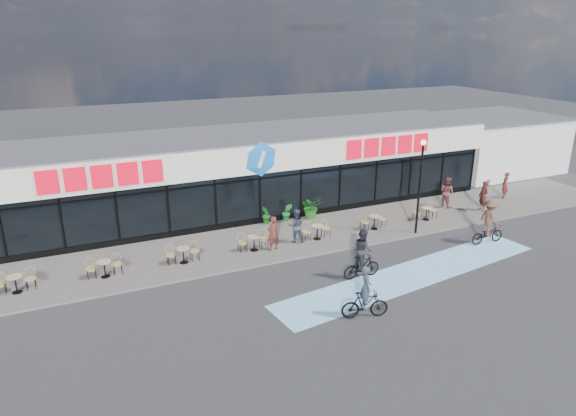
{
  "coord_description": "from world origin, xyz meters",
  "views": [
    {
      "loc": [
        -9.47,
        -17.94,
        10.34
      ],
      "look_at": [
        0.12,
        3.5,
        2.08
      ],
      "focal_mm": 32.0,
      "sensor_mm": 36.0,
      "label": 1
    }
  ],
  "objects": [
    {
      "name": "neighbour_building",
      "position": [
        20.5,
        11.0,
        2.06
      ],
      "size": [
        9.2,
        7.2,
        4.11
      ],
      "color": "silver",
      "rests_on": "ground"
    },
    {
      "name": "pedestrian_c",
      "position": [
        15.74,
        4.8,
        0.95
      ],
      "size": [
        0.73,
        0.72,
        1.69
      ],
      "primitive_type": "imported",
      "rotation": [
        0.0,
        0.0,
        3.89
      ],
      "color": "#4F1D1C",
      "rests_on": "sidewalk"
    },
    {
      "name": "pedestrian_b",
      "position": [
        11.25,
        4.99,
        1.04
      ],
      "size": [
        0.87,
        1.03,
        1.87
      ],
      "primitive_type": "imported",
      "rotation": [
        0.0,
        0.0,
        1.76
      ],
      "color": "brown",
      "rests_on": "sidewalk"
    },
    {
      "name": "cyclist_a",
      "position": [
        1.71,
        -0.81,
        0.99
      ],
      "size": [
        1.77,
        0.9,
        2.28
      ],
      "color": "black",
      "rests_on": "ground"
    },
    {
      "name": "patron_right",
      "position": [
        0.68,
        3.77,
        0.97
      ],
      "size": [
        1.04,
        0.94,
        1.75
      ],
      "primitive_type": "imported",
      "rotation": [
        0.0,
        0.0,
        2.74
      ],
      "color": "#2D3647",
      "rests_on": "sidewalk"
    },
    {
      "name": "bike_lane",
      "position": [
        4.0,
        -1.5,
        0.01
      ],
      "size": [
        14.17,
        4.13,
        0.01
      ],
      "primitive_type": "cube",
      "rotation": [
        0.0,
        0.0,
        0.14
      ],
      "color": "#7CBBEA",
      "rests_on": "ground"
    },
    {
      "name": "cyclist_b",
      "position": [
        9.55,
        -0.13,
        0.99
      ],
      "size": [
        1.9,
        1.22,
        2.31
      ],
      "color": "black",
      "rests_on": "ground"
    },
    {
      "name": "bistro_set_1",
      "position": [
        -8.53,
        3.74,
        0.56
      ],
      "size": [
        1.54,
        0.62,
        0.9
      ],
      "color": "tan",
      "rests_on": "sidewalk"
    },
    {
      "name": "bistro_set_4",
      "position": [
        1.83,
        3.74,
        0.56
      ],
      "size": [
        1.54,
        0.62,
        0.9
      ],
      "color": "tan",
      "rests_on": "sidewalk"
    },
    {
      "name": "bistro_set_0",
      "position": [
        -11.98,
        3.74,
        0.56
      ],
      "size": [
        1.54,
        0.62,
        0.9
      ],
      "color": "tan",
      "rests_on": "sidewalk"
    },
    {
      "name": "building",
      "position": [
        -0.0,
        9.93,
        2.34
      ],
      "size": [
        30.6,
        6.57,
        4.75
      ],
      "color": "black",
      "rests_on": "ground"
    },
    {
      "name": "bistro_set_6",
      "position": [
        8.73,
        3.74,
        0.56
      ],
      "size": [
        1.54,
        0.62,
        0.9
      ],
      "color": "tan",
      "rests_on": "sidewalk"
    },
    {
      "name": "ground",
      "position": [
        0.0,
        0.0,
        0.0
      ],
      "size": [
        120.0,
        120.0,
        0.0
      ],
      "primitive_type": "plane",
      "color": "#28282B",
      "rests_on": "ground"
    },
    {
      "name": "potted_plant_left",
      "position": [
        0.25,
        6.71,
        0.63
      ],
      "size": [
        0.63,
        0.7,
        1.06
      ],
      "primitive_type": "imported",
      "rotation": [
        0.0,
        0.0,
        4.38
      ],
      "color": "#17531A",
      "rests_on": "sidewalk"
    },
    {
      "name": "patron_left",
      "position": [
        -0.76,
        3.33,
        0.97
      ],
      "size": [
        0.72,
        0.56,
        1.74
      ],
      "primitive_type": "imported",
      "rotation": [
        0.0,
        0.0,
        3.39
      ],
      "color": "#4F201C",
      "rests_on": "sidewalk"
    },
    {
      "name": "sidewalk",
      "position": [
        0.0,
        4.5,
        0.05
      ],
      "size": [
        44.0,
        5.0,
        0.1
      ],
      "primitive_type": "cube",
      "color": "#615B56",
      "rests_on": "ground"
    },
    {
      "name": "bistro_set_3",
      "position": [
        -1.63,
        3.74,
        0.56
      ],
      "size": [
        1.54,
        0.62,
        0.9
      ],
      "color": "tan",
      "rests_on": "sidewalk"
    },
    {
      "name": "bistro_set_5",
      "position": [
        5.28,
        3.74,
        0.56
      ],
      "size": [
        1.54,
        0.62,
        0.9
      ],
      "color": "tan",
      "rests_on": "sidewalk"
    },
    {
      "name": "potted_plant_right",
      "position": [
        1.48,
        6.65,
        0.62
      ],
      "size": [
        0.7,
        0.64,
        1.05
      ],
      "primitive_type": "imported",
      "rotation": [
        0.0,
        0.0,
        5.93
      ],
      "color": "#1C6426",
      "rests_on": "sidewalk"
    },
    {
      "name": "pedestrian_a",
      "position": [
        12.74,
        3.55,
        1.0
      ],
      "size": [
        0.52,
        0.71,
        1.81
      ],
      "primitive_type": "imported",
      "rotation": [
        0.0,
        0.0,
        -1.71
      ],
      "color": "#3D1616",
      "rests_on": "sidewalk"
    },
    {
      "name": "cyclist_c",
      "position": [
        0.07,
        -3.67,
        0.76
      ],
      "size": [
        1.88,
        1.0,
        2.12
      ],
      "color": "black",
      "rests_on": "ground"
    },
    {
      "name": "lamp_post",
      "position": [
        7.0,
        2.3,
        3.07
      ],
      "size": [
        0.28,
        0.28,
        4.98
      ],
      "color": "black",
      "rests_on": "sidewalk"
    },
    {
      "name": "potted_plant_mid",
      "position": [
        2.94,
        6.6,
        0.76
      ],
      "size": [
        1.35,
        1.22,
        1.32
      ],
      "primitive_type": "imported",
      "rotation": [
        0.0,
        0.0,
        0.17
      ],
      "color": "#1A5618",
      "rests_on": "sidewalk"
    },
    {
      "name": "bistro_set_2",
      "position": [
        -5.08,
        3.74,
        0.56
      ],
      "size": [
        1.54,
        0.62,
        0.9
      ],
      "color": "tan",
      "rests_on": "sidewalk"
    }
  ]
}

